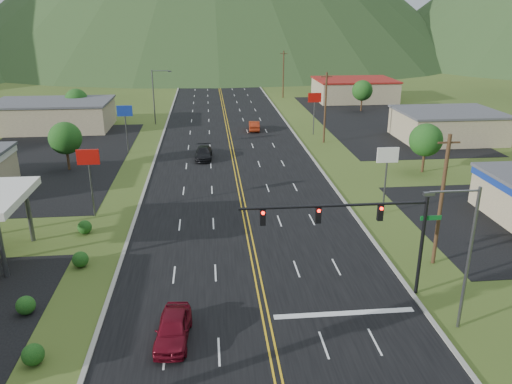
{
  "coord_description": "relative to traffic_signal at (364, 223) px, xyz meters",
  "views": [
    {
      "loc": [
        -3.2,
        -14.31,
        18.04
      ],
      "look_at": [
        0.43,
        22.68,
        4.5
      ],
      "focal_mm": 35.0,
      "sensor_mm": 36.0,
      "label": 1
    }
  ],
  "objects": [
    {
      "name": "utility_pole_d",
      "position": [
        7.02,
        121.0,
        -0.2
      ],
      "size": [
        1.6,
        0.28,
        10.0
      ],
      "color": "#382314",
      "rests_on": "ground"
    },
    {
      "name": "building_east_far",
      "position": [
        21.52,
        76.0,
        -3.07
      ],
      "size": [
        16.4,
        12.4,
        4.5
      ],
      "color": "tan",
      "rests_on": "ground"
    },
    {
      "name": "building_east_mid",
      "position": [
        25.52,
        41.0,
        -3.17
      ],
      "size": [
        14.4,
        11.4,
        4.3
      ],
      "color": "tan",
      "rests_on": "ground"
    },
    {
      "name": "car_red_far",
      "position": [
        -2.33,
        49.58,
        -4.56
      ],
      "size": [
        1.9,
        4.75,
        1.53
      ],
      "primitive_type": "imported",
      "rotation": [
        0.0,
        0.0,
        3.08
      ],
      "color": "maroon",
      "rests_on": "ground"
    },
    {
      "name": "car_dark_mid",
      "position": [
        -10.32,
        34.02,
        -4.58
      ],
      "size": [
        2.31,
        5.23,
        1.49
      ],
      "primitive_type": "imported",
      "rotation": [
        0.0,
        0.0,
        -0.04
      ],
      "color": "black",
      "rests_on": "ground"
    },
    {
      "name": "pole_sign_east_b",
      "position": [
        6.52,
        46.0,
        -0.28
      ],
      "size": [
        2.0,
        0.18,
        6.4
      ],
      "color": "#59595E",
      "rests_on": "ground"
    },
    {
      "name": "utility_pole_a",
      "position": [
        7.02,
        4.0,
        -0.2
      ],
      "size": [
        1.6,
        0.28,
        10.0
      ],
      "color": "#382314",
      "rests_on": "ground"
    },
    {
      "name": "car_red_near",
      "position": [
        -12.06,
        -3.68,
        -4.53
      ],
      "size": [
        2.22,
        4.8,
        1.59
      ],
      "primitive_type": "imported",
      "rotation": [
        0.0,
        0.0,
        -0.08
      ],
      "color": "maroon",
      "rests_on": "ground"
    },
    {
      "name": "pole_sign_west_b",
      "position": [
        -20.48,
        38.0,
        -0.28
      ],
      "size": [
        2.0,
        0.18,
        6.4
      ],
      "color": "#59595E",
      "rests_on": "ground"
    },
    {
      "name": "building_west_far",
      "position": [
        -34.48,
        54.0,
        -3.07
      ],
      "size": [
        18.4,
        11.4,
        4.5
      ],
      "color": "tan",
      "rests_on": "ground"
    },
    {
      "name": "tree_east_b",
      "position": [
        19.52,
        64.0,
        -1.44
      ],
      "size": [
        3.84,
        3.84,
        5.82
      ],
      "color": "#382314",
      "rests_on": "ground"
    },
    {
      "name": "utility_pole_c",
      "position": [
        7.02,
        81.0,
        -0.2
      ],
      "size": [
        1.6,
        0.28,
        10.0
      ],
      "color": "#382314",
      "rests_on": "ground"
    },
    {
      "name": "pole_sign_west_a",
      "position": [
        -20.48,
        16.0,
        -0.28
      ],
      "size": [
        2.0,
        0.18,
        6.4
      ],
      "color": "#59595E",
      "rests_on": "ground"
    },
    {
      "name": "tree_west_a",
      "position": [
        -26.48,
        31.0,
        -1.44
      ],
      "size": [
        3.84,
        3.84,
        5.82
      ],
      "color": "#382314",
      "rests_on": "ground"
    },
    {
      "name": "streetlight_west",
      "position": [
        -18.16,
        56.0,
        -0.15
      ],
      "size": [
        3.28,
        0.25,
        9.0
      ],
      "color": "#59595E",
      "rests_on": "ground"
    },
    {
      "name": "tree_west_b",
      "position": [
        -31.48,
        58.0,
        -1.44
      ],
      "size": [
        3.84,
        3.84,
        5.82
      ],
      "color": "#382314",
      "rests_on": "ground"
    },
    {
      "name": "utility_pole_b",
      "position": [
        7.02,
        41.0,
        -0.2
      ],
      "size": [
        1.6,
        0.28,
        10.0
      ],
      "color": "#382314",
      "rests_on": "ground"
    },
    {
      "name": "streetlight_east",
      "position": [
        4.7,
        -4.0,
        -0.15
      ],
      "size": [
        3.28,
        0.25,
        9.0
      ],
      "color": "#59595E",
      "rests_on": "ground"
    },
    {
      "name": "tree_east_a",
      "position": [
        15.52,
        26.0,
        -1.44
      ],
      "size": [
        3.84,
        3.84,
        5.82
      ],
      "color": "#382314",
      "rests_on": "ground"
    },
    {
      "name": "pole_sign_east_a",
      "position": [
        6.52,
        14.0,
        -0.28
      ],
      "size": [
        2.0,
        0.18,
        6.4
      ],
      "color": "#59595E",
      "rests_on": "ground"
    },
    {
      "name": "traffic_signal",
      "position": [
        0.0,
        0.0,
        0.0
      ],
      "size": [
        13.1,
        0.43,
        7.0
      ],
      "color": "black",
      "rests_on": "ground"
    }
  ]
}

